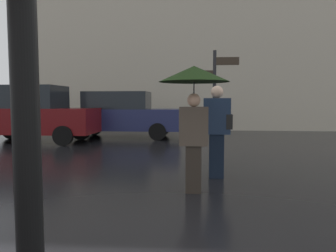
{
  "coord_description": "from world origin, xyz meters",
  "views": [
    {
      "loc": [
        0.4,
        -2.03,
        1.47
      ],
      "look_at": [
        -0.17,
        4.34,
        0.97
      ],
      "focal_mm": 34.02,
      "sensor_mm": 36.0,
      "label": 1
    }
  ],
  "objects": [
    {
      "name": "pedestrian_with_bag",
      "position": [
        0.8,
        4.05,
        1.0
      ],
      "size": [
        0.54,
        0.24,
        1.76
      ],
      "rotation": [
        0.0,
        0.0,
        1.03
      ],
      "color": "black",
      "rests_on": "ground"
    },
    {
      "name": "parked_car_right",
      "position": [
        -2.62,
        10.63,
        0.95
      ],
      "size": [
        4.6,
        1.89,
        1.85
      ],
      "rotation": [
        0.0,
        0.0,
        2.97
      ],
      "color": "#1E234C",
      "rests_on": "ground"
    },
    {
      "name": "street_signpost",
      "position": [
        0.82,
        5.53,
        1.62
      ],
      "size": [
        1.08,
        0.08,
        2.65
      ],
      "color": "black",
      "rests_on": "ground"
    },
    {
      "name": "parked_car_left",
      "position": [
        -5.49,
        8.92,
        1.02
      ],
      "size": [
        4.44,
        1.95,
        2.03
      ],
      "rotation": [
        0.0,
        0.0,
        3.42
      ],
      "color": "#590C0F",
      "rests_on": "ground"
    },
    {
      "name": "pedestrian_with_umbrella",
      "position": [
        0.35,
        3.01,
        1.66
      ],
      "size": [
        1.11,
        1.11,
        2.02
      ],
      "rotation": [
        0.0,
        0.0,
        3.01
      ],
      "color": "#2A241E",
      "rests_on": "ground"
    }
  ]
}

